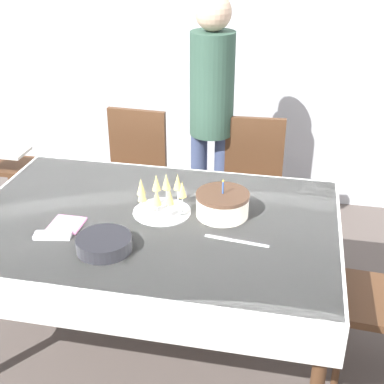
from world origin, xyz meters
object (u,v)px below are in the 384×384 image
at_px(champagne_tray, 162,195).
at_px(person_standing, 212,103).
at_px(dining_chair_far_right, 250,187).
at_px(dining_chair_far_left, 133,176).
at_px(high_chair, 13,176).
at_px(birthday_cake, 222,204).
at_px(plate_stack_main, 104,244).

xyz_separation_m(champagne_tray, person_standing, (0.08, 0.99, 0.17)).
bearing_deg(dining_chair_far_right, dining_chair_far_left, 180.00).
relative_size(person_standing, high_chair, 2.38).
relative_size(dining_chair_far_right, high_chair, 1.34).
distance_m(dining_chair_far_right, champagne_tray, 0.99).
xyz_separation_m(dining_chair_far_left, dining_chair_far_right, (0.79, -0.00, 0.00)).
xyz_separation_m(dining_chair_far_right, high_chair, (-1.63, -0.09, -0.04)).
bearing_deg(birthday_cake, high_chair, 155.12).
xyz_separation_m(dining_chair_far_right, champagne_tray, (-0.36, -0.86, 0.34)).
height_order(dining_chair_far_left, birthday_cake, birthday_cake).
relative_size(dining_chair_far_left, birthday_cake, 3.61).
xyz_separation_m(person_standing, high_chair, (-1.35, -0.22, -0.54)).
height_order(plate_stack_main, person_standing, person_standing).
height_order(plate_stack_main, high_chair, plate_stack_main).
height_order(dining_chair_far_left, plate_stack_main, dining_chair_far_left).
relative_size(birthday_cake, plate_stack_main, 1.07).
bearing_deg(dining_chair_far_left, champagne_tray, -63.36).
height_order(dining_chair_far_right, plate_stack_main, dining_chair_far_right).
bearing_deg(person_standing, dining_chair_far_right, -24.38).
distance_m(dining_chair_far_left, high_chair, 0.85).
distance_m(dining_chair_far_left, champagne_tray, 1.02).
xyz_separation_m(birthday_cake, plate_stack_main, (-0.46, -0.42, -0.03)).
relative_size(birthday_cake, high_chair, 0.37).
relative_size(plate_stack_main, person_standing, 0.15).
distance_m(birthday_cake, champagne_tray, 0.30).
bearing_deg(dining_chair_far_left, dining_chair_far_right, -0.00).
bearing_deg(dining_chair_far_right, champagne_tray, -112.95).
relative_size(plate_stack_main, high_chair, 0.35).
height_order(dining_chair_far_left, person_standing, person_standing).
distance_m(dining_chair_far_right, plate_stack_main, 1.37).
distance_m(plate_stack_main, high_chair, 1.62).
height_order(birthday_cake, plate_stack_main, birthday_cake).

